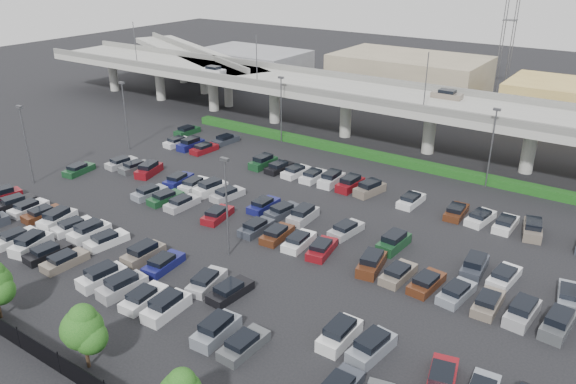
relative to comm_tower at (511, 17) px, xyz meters
The scene contains 10 objects.
ground 75.73m from the comm_tower, 93.09° to the right, with size 280.00×280.00×0.00m, color black.
overpass 43.08m from the comm_tower, 95.74° to the right, with size 150.00×13.00×15.80m.
on_ramp 64.67m from the comm_tower, 151.11° to the right, with size 50.93×30.13×8.80m.
hedge 51.42m from the comm_tower, 94.67° to the right, with size 66.00×1.60×1.10m, color #123F12.
fence 103.13m from the comm_tower, 92.28° to the right, with size 70.00×0.10×2.00m.
tree_row 101.30m from the comm_tower, 91.88° to the right, with size 65.07×3.66×5.94m.
parked_cars 79.31m from the comm_tower, 93.38° to the right, with size 63.11×41.63×1.67m.
light_poles 73.06m from the comm_tower, 96.44° to the right, with size 66.90×48.38×10.30m.
distant_buildings 18.96m from the comm_tower, 55.50° to the right, with size 138.00×24.00×9.00m.
comm_tower is the anchor object (origin of this frame).
Camera 1 is at (32.41, -45.00, 28.26)m, focal length 35.00 mm.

